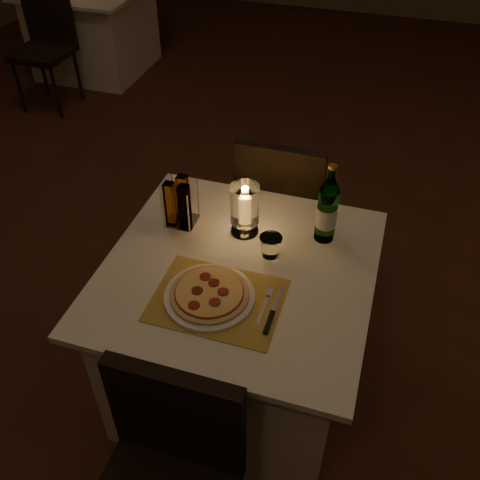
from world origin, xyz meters
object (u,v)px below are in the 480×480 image
(chair_near, at_px, (168,470))
(hurricane_candle, at_px, (245,206))
(main_table, at_px, (239,330))
(plate, at_px, (209,296))
(water_bottle, at_px, (327,210))
(pizza, at_px, (209,293))
(neighbor_table_left, at_px, (94,29))
(chair_far, at_px, (282,199))
(tumbler, at_px, (271,246))

(chair_near, bearing_deg, hurricane_candle, 92.38)
(main_table, height_order, hurricane_candle, hurricane_candle)
(plate, xyz_separation_m, water_bottle, (0.32, 0.44, 0.13))
(hurricane_candle, bearing_deg, chair_near, -87.62)
(pizza, bearing_deg, neighbor_table_left, 125.86)
(water_bottle, bearing_deg, hurricane_candle, -169.38)
(main_table, distance_m, neighbor_table_left, 3.75)
(pizza, bearing_deg, water_bottle, 54.08)
(chair_far, xyz_separation_m, neighbor_table_left, (-2.31, 2.24, -0.18))
(chair_far, relative_size, neighbor_table_left, 0.90)
(plate, bearing_deg, chair_far, 86.80)
(pizza, height_order, neighbor_table_left, pizza)
(pizza, xyz_separation_m, neighbor_table_left, (-2.26, 3.13, -0.39))
(hurricane_candle, bearing_deg, tumbler, -37.32)
(pizza, bearing_deg, chair_far, 86.80)
(pizza, bearing_deg, main_table, 74.46)
(pizza, height_order, tumbler, tumbler)
(plate, relative_size, water_bottle, 0.94)
(main_table, relative_size, water_bottle, 2.94)
(chair_near, distance_m, plate, 0.57)
(pizza, xyz_separation_m, tumbler, (0.15, 0.28, 0.02))
(main_table, height_order, chair_far, chair_far)
(main_table, relative_size, pizza, 3.57)
(hurricane_candle, bearing_deg, neighbor_table_left, 129.66)
(main_table, bearing_deg, neighbor_table_left, 128.09)
(chair_far, relative_size, plate, 2.81)
(hurricane_candle, relative_size, neighbor_table_left, 0.22)
(pizza, distance_m, water_bottle, 0.56)
(tumbler, relative_size, neighbor_table_left, 0.09)
(tumbler, xyz_separation_m, hurricane_candle, (-0.13, 0.10, 0.09))
(main_table, xyz_separation_m, neighbor_table_left, (-2.31, 2.95, 0.00))
(main_table, distance_m, hurricane_candle, 0.54)
(chair_near, height_order, neighbor_table_left, chair_near)
(plate, distance_m, water_bottle, 0.56)
(water_bottle, bearing_deg, neighbor_table_left, 133.91)
(tumbler, distance_m, neighbor_table_left, 3.75)
(main_table, bearing_deg, chair_far, 90.00)
(plate, height_order, neighbor_table_left, plate)
(main_table, bearing_deg, water_bottle, 44.22)
(plate, bearing_deg, hurricane_candle, 88.27)
(tumbler, bearing_deg, hurricane_candle, 142.68)
(main_table, distance_m, pizza, 0.44)
(tumbler, xyz_separation_m, water_bottle, (0.18, 0.16, 0.09))
(pizza, xyz_separation_m, water_bottle, (0.32, 0.45, 0.11))
(plate, height_order, tumbler, tumbler)
(chair_far, distance_m, tumbler, 0.66)
(chair_far, relative_size, pizza, 3.21)
(chair_far, bearing_deg, water_bottle, -58.78)
(chair_near, relative_size, water_bottle, 2.64)
(chair_near, relative_size, hurricane_candle, 4.08)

